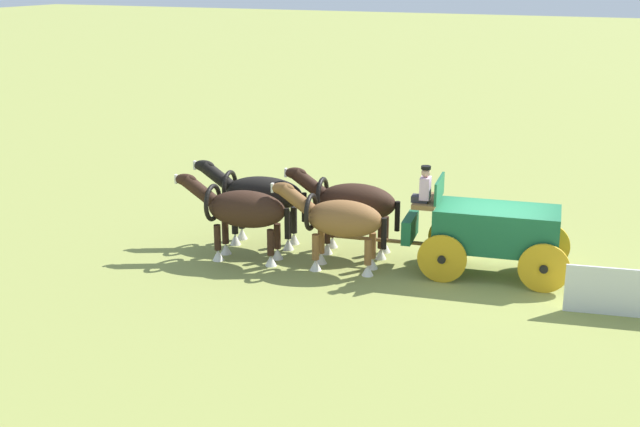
{
  "coord_description": "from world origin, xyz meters",
  "views": [
    {
      "loc": [
        -4.0,
        19.46,
        7.44
      ],
      "look_at": [
        4.5,
        0.57,
        1.2
      ],
      "focal_mm": 46.62,
      "sensor_mm": 36.0,
      "label": 1
    }
  ],
  "objects_px": {
    "draft_horse_rear_near": "(339,220)",
    "draft_horse_rear_off": "(352,203)",
    "draft_horse_lead_off": "(259,195)",
    "show_wagon": "(490,229)",
    "draft_horse_lead_near": "(242,210)"
  },
  "relations": [
    {
      "from": "draft_horse_lead_off",
      "to": "draft_horse_rear_near",
      "type": "bearing_deg",
      "value": 161.54
    },
    {
      "from": "draft_horse_rear_near",
      "to": "draft_horse_lead_near",
      "type": "distance_m",
      "value": 2.59
    },
    {
      "from": "draft_horse_rear_off",
      "to": "draft_horse_lead_off",
      "type": "xyz_separation_m",
      "value": [
        2.58,
        0.37,
        0.03
      ]
    },
    {
      "from": "draft_horse_lead_off",
      "to": "show_wagon",
      "type": "bearing_deg",
      "value": -177.83
    },
    {
      "from": "draft_horse_rear_near",
      "to": "draft_horse_lead_off",
      "type": "relative_size",
      "value": 0.92
    },
    {
      "from": "draft_horse_rear_near",
      "to": "draft_horse_rear_off",
      "type": "relative_size",
      "value": 0.95
    },
    {
      "from": "show_wagon",
      "to": "draft_horse_rear_near",
      "type": "height_order",
      "value": "show_wagon"
    },
    {
      "from": "draft_horse_rear_near",
      "to": "show_wagon",
      "type": "bearing_deg",
      "value": -161.98
    },
    {
      "from": "draft_horse_lead_near",
      "to": "draft_horse_lead_off",
      "type": "height_order",
      "value": "draft_horse_lead_off"
    },
    {
      "from": "draft_horse_rear_off",
      "to": "draft_horse_lead_near",
      "type": "height_order",
      "value": "draft_horse_rear_off"
    },
    {
      "from": "draft_horse_rear_off",
      "to": "draft_horse_lead_off",
      "type": "height_order",
      "value": "draft_horse_lead_off"
    },
    {
      "from": "draft_horse_lead_near",
      "to": "draft_horse_rear_near",
      "type": "bearing_deg",
      "value": -171.89
    },
    {
      "from": "draft_horse_lead_near",
      "to": "draft_horse_lead_off",
      "type": "distance_m",
      "value": 1.3
    },
    {
      "from": "draft_horse_rear_near",
      "to": "draft_horse_rear_off",
      "type": "distance_m",
      "value": 1.3
    },
    {
      "from": "draft_horse_rear_near",
      "to": "draft_horse_lead_near",
      "type": "xyz_separation_m",
      "value": [
        2.57,
        0.37,
        0.04
      ]
    }
  ]
}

